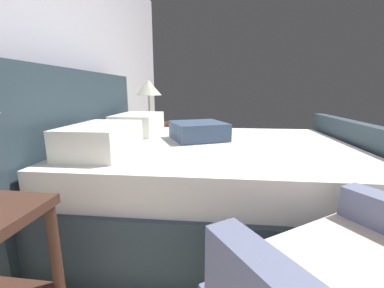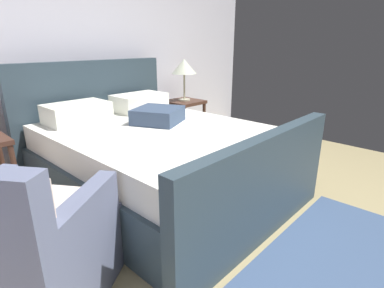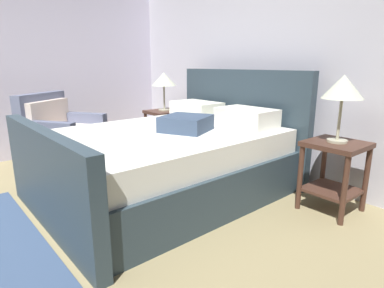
# 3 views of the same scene
# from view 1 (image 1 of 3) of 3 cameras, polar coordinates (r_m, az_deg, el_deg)

# --- Properties ---
(wall_back) EXTENTS (4.99, 0.12, 2.53)m
(wall_back) POSITION_cam_1_polar(r_m,az_deg,el_deg) (2.50, -27.01, 16.89)
(wall_back) COLOR silver
(wall_back) RESTS_ON ground
(bed) EXTENTS (1.80, 2.26, 1.16)m
(bed) POSITION_cam_1_polar(r_m,az_deg,el_deg) (1.95, 4.04, -7.57)
(bed) COLOR #2F3F49
(bed) RESTS_ON ground
(nightstand_right) EXTENTS (0.44, 0.44, 0.60)m
(nightstand_right) POSITION_cam_1_polar(r_m,az_deg,el_deg) (3.22, -9.66, 1.28)
(nightstand_right) COLOR #472B20
(nightstand_right) RESTS_ON ground
(table_lamp_right) EXTENTS (0.32, 0.32, 0.54)m
(table_lamp_right) POSITION_cam_1_polar(r_m,az_deg,el_deg) (3.17, -10.08, 12.57)
(table_lamp_right) COLOR #B7B293
(table_lamp_right) RESTS_ON nightstand_right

